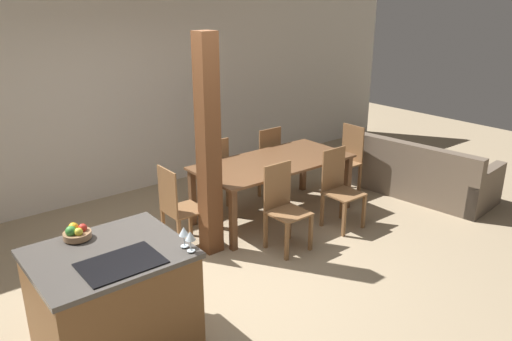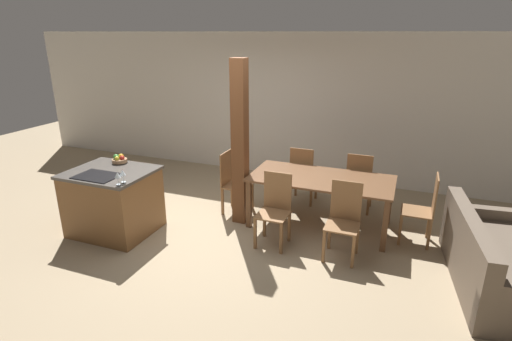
# 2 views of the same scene
# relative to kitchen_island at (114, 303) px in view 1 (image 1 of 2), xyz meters

# --- Properties ---
(ground_plane) EXTENTS (16.00, 16.00, 0.00)m
(ground_plane) POSITION_rel_kitchen_island_xyz_m (1.30, 0.42, -0.45)
(ground_plane) COLOR #9E896B
(wall_back) EXTENTS (11.20, 0.08, 2.70)m
(wall_back) POSITION_rel_kitchen_island_xyz_m (1.30, 3.20, 0.90)
(wall_back) COLOR silver
(wall_back) RESTS_ON ground_plane
(kitchen_island) EXTENTS (1.11, 0.94, 0.91)m
(kitchen_island) POSITION_rel_kitchen_island_xyz_m (0.00, 0.00, 0.00)
(kitchen_island) COLOR brown
(kitchen_island) RESTS_ON ground_plane
(fruit_bowl) EXTENTS (0.21, 0.21, 0.12)m
(fruit_bowl) POSITION_rel_kitchen_island_xyz_m (-0.11, 0.34, 0.50)
(fruit_bowl) COLOR #99704C
(fruit_bowl) RESTS_ON kitchen_island
(wine_glass_near) EXTENTS (0.08, 0.08, 0.16)m
(wine_glass_near) POSITION_rel_kitchen_island_xyz_m (0.48, -0.39, 0.58)
(wine_glass_near) COLOR silver
(wine_glass_near) RESTS_ON kitchen_island
(wine_glass_middle) EXTENTS (0.08, 0.08, 0.16)m
(wine_glass_middle) POSITION_rel_kitchen_island_xyz_m (0.48, -0.30, 0.58)
(wine_glass_middle) COLOR silver
(wine_glass_middle) RESTS_ON kitchen_island
(dining_table) EXTENTS (2.00, 0.97, 0.75)m
(dining_table) POSITION_rel_kitchen_island_xyz_m (2.65, 1.21, 0.20)
(dining_table) COLOR brown
(dining_table) RESTS_ON ground_plane
(dining_chair_near_left) EXTENTS (0.40, 0.40, 0.96)m
(dining_chair_near_left) POSITION_rel_kitchen_island_xyz_m (2.20, 0.51, 0.04)
(dining_chair_near_left) COLOR brown
(dining_chair_near_left) RESTS_ON ground_plane
(dining_chair_near_right) EXTENTS (0.40, 0.40, 0.96)m
(dining_chair_near_right) POSITION_rel_kitchen_island_xyz_m (3.10, 0.51, 0.04)
(dining_chair_near_right) COLOR brown
(dining_chair_near_right) RESTS_ON ground_plane
(dining_chair_far_left) EXTENTS (0.40, 0.40, 0.96)m
(dining_chair_far_left) POSITION_rel_kitchen_island_xyz_m (2.20, 1.92, 0.04)
(dining_chair_far_left) COLOR brown
(dining_chair_far_left) RESTS_ON ground_plane
(dining_chair_far_right) EXTENTS (0.40, 0.40, 0.96)m
(dining_chair_far_right) POSITION_rel_kitchen_island_xyz_m (3.10, 1.92, 0.04)
(dining_chair_far_right) COLOR brown
(dining_chair_far_right) RESTS_ON ground_plane
(dining_chair_head_end) EXTENTS (0.40, 0.40, 0.96)m
(dining_chair_head_end) POSITION_rel_kitchen_island_xyz_m (1.28, 1.21, 0.04)
(dining_chair_head_end) COLOR brown
(dining_chair_head_end) RESTS_ON ground_plane
(dining_chair_foot_end) EXTENTS (0.40, 0.40, 0.96)m
(dining_chair_foot_end) POSITION_rel_kitchen_island_xyz_m (4.03, 1.21, 0.04)
(dining_chair_foot_end) COLOR brown
(dining_chair_foot_end) RESTS_ON ground_plane
(couch) EXTENTS (1.08, 1.96, 0.80)m
(couch) POSITION_rel_kitchen_island_xyz_m (4.79, 0.45, -0.18)
(couch) COLOR brown
(couch) RESTS_ON ground_plane
(timber_post) EXTENTS (0.20, 0.20, 2.37)m
(timber_post) POSITION_rel_kitchen_island_xyz_m (1.53, 0.94, 0.73)
(timber_post) COLOR brown
(timber_post) RESTS_ON ground_plane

